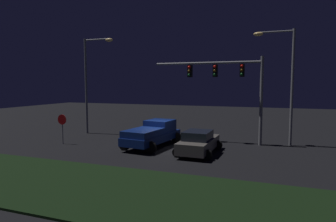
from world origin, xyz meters
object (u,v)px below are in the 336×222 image
(pickup_truck, at_px, (153,132))
(stop_sign, at_px, (62,123))
(traffic_signal_gantry, at_px, (228,79))
(street_lamp_left, at_px, (91,74))
(street_lamp_right, at_px, (284,73))
(car_sedan, at_px, (199,142))

(pickup_truck, bearing_deg, stop_sign, 110.95)
(traffic_signal_gantry, height_order, street_lamp_left, street_lamp_left)
(street_lamp_left, bearing_deg, street_lamp_right, 2.04)
(pickup_truck, bearing_deg, traffic_signal_gantry, -51.38)
(pickup_truck, xyz_separation_m, car_sedan, (3.67, -1.15, -0.26))
(car_sedan, bearing_deg, pickup_truck, 73.65)
(traffic_signal_gantry, xyz_separation_m, stop_sign, (-11.51, -4.67, -3.34))
(pickup_truck, bearing_deg, street_lamp_left, 74.04)
(car_sedan, xyz_separation_m, street_lamp_right, (5.08, 4.81, 4.56))
(pickup_truck, xyz_separation_m, street_lamp_left, (-7.33, 3.08, 4.37))
(traffic_signal_gantry, height_order, stop_sign, traffic_signal_gantry)
(car_sedan, bearing_deg, traffic_signal_gantry, -14.37)
(pickup_truck, relative_size, traffic_signal_gantry, 0.67)
(pickup_truck, distance_m, traffic_signal_gantry, 6.88)
(street_lamp_right, bearing_deg, car_sedan, -136.60)
(traffic_signal_gantry, xyz_separation_m, street_lamp_left, (-12.15, 0.09, 0.47))
(street_lamp_left, relative_size, stop_sign, 3.83)
(car_sedan, height_order, stop_sign, stop_sign)
(traffic_signal_gantry, bearing_deg, street_lamp_right, 9.60)
(pickup_truck, relative_size, stop_sign, 2.51)
(pickup_truck, height_order, street_lamp_right, street_lamp_right)
(pickup_truck, xyz_separation_m, traffic_signal_gantry, (4.82, 2.99, 3.90))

